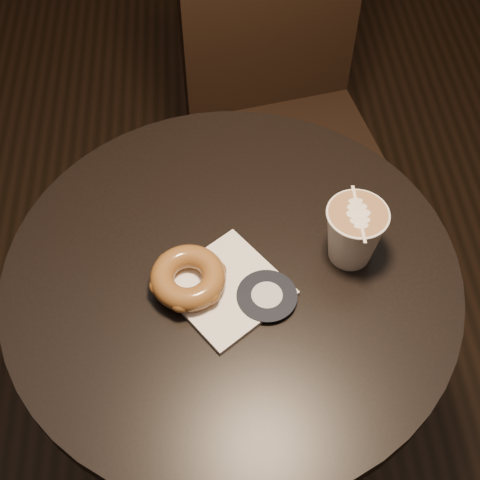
# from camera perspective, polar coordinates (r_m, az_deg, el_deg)

# --- Properties ---
(cafe_table) EXTENTS (0.70, 0.70, 0.75)m
(cafe_table) POSITION_cam_1_polar(r_m,az_deg,el_deg) (1.19, -0.63, -7.89)
(cafe_table) COLOR black
(cafe_table) RESTS_ON ground
(chair) EXTENTS (0.47, 0.47, 1.02)m
(chair) POSITION_cam_1_polar(r_m,az_deg,el_deg) (1.56, 3.47, 12.38)
(chair) COLOR black
(chair) RESTS_ON ground
(pastry_bag) EXTENTS (0.21, 0.21, 0.01)m
(pastry_bag) POSITION_cam_1_polar(r_m,az_deg,el_deg) (1.00, -1.13, -4.16)
(pastry_bag) COLOR white
(pastry_bag) RESTS_ON cafe_table
(doughnut) EXTENTS (0.11, 0.11, 0.04)m
(doughnut) POSITION_cam_1_polar(r_m,az_deg,el_deg) (0.98, -4.45, -3.22)
(doughnut) COLOR brown
(doughnut) RESTS_ON pastry_bag
(latte_cup) EXTENTS (0.09, 0.09, 0.10)m
(latte_cup) POSITION_cam_1_polar(r_m,az_deg,el_deg) (1.01, 9.66, 0.48)
(latte_cup) COLOR white
(latte_cup) RESTS_ON cafe_table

